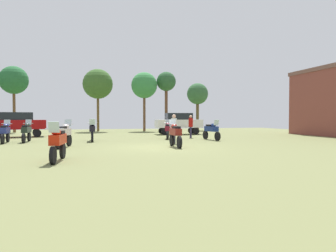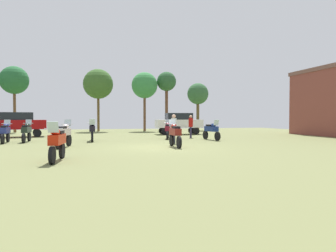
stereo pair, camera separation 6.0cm
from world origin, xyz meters
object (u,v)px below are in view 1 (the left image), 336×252
(car_3, at_px, (179,122))
(person_1, at_px, (191,125))
(person_2, at_px, (174,127))
(tree_4, at_px, (144,86))
(motorcycle_9, at_px, (26,131))
(tree_1, at_px, (166,83))
(car_1, at_px, (17,123))
(motorcycle_7, at_px, (175,134))
(motorcycle_5, at_px, (92,130))
(tree_6, at_px, (14,81))
(motorcycle_4, at_px, (211,130))
(motorcycle_6, at_px, (58,142))
(motorcycle_8, at_px, (168,129))
(tree_5, at_px, (98,84))
(motorcycle_1, at_px, (64,134))
(motorcycle_2, at_px, (5,132))
(tree_3, at_px, (198,94))

(car_3, bearing_deg, person_1, 177.17)
(person_2, bearing_deg, tree_4, -153.37)
(motorcycle_9, height_order, person_2, person_2)
(car_3, xyz_separation_m, tree_1, (0.71, 7.63, 4.55))
(car_1, xyz_separation_m, tree_4, (11.83, 8.14, 4.14))
(motorcycle_7, bearing_deg, person_1, 64.79)
(motorcycle_5, bearing_deg, tree_6, -61.38)
(motorcycle_4, height_order, motorcycle_6, motorcycle_6)
(motorcycle_8, height_order, car_1, car_1)
(motorcycle_7, xyz_separation_m, motorcycle_8, (1.13, 6.06, -0.02))
(motorcycle_5, distance_m, tree_6, 16.76)
(motorcycle_8, height_order, tree_4, tree_4)
(motorcycle_4, bearing_deg, motorcycle_9, -14.32)
(motorcycle_6, relative_size, person_2, 1.18)
(motorcycle_8, relative_size, tree_5, 0.30)
(motorcycle_1, height_order, motorcycle_9, motorcycle_1)
(person_1, bearing_deg, tree_5, -139.48)
(person_1, relative_size, tree_1, 0.25)
(person_2, bearing_deg, person_1, -178.99)
(car_3, height_order, tree_1, tree_1)
(motorcycle_8, distance_m, tree_6, 19.30)
(tree_1, distance_m, tree_5, 7.96)
(motorcycle_7, height_order, tree_5, tree_5)
(motorcycle_7, distance_m, car_3, 12.16)
(motorcycle_2, xyz_separation_m, tree_1, (13.80, 14.30, 5.01))
(motorcycle_1, bearing_deg, person_2, 21.37)
(person_2, bearing_deg, tree_5, -136.47)
(motorcycle_5, distance_m, tree_5, 15.32)
(motorcycle_6, height_order, tree_4, tree_4)
(person_2, relative_size, tree_4, 0.26)
(motorcycle_1, relative_size, motorcycle_6, 1.04)
(car_1, height_order, tree_3, tree_3)
(motorcycle_6, height_order, car_1, car_1)
(motorcycle_5, bearing_deg, car_3, -141.75)
(tree_4, relative_size, tree_6, 0.98)
(car_3, distance_m, tree_6, 18.06)
(car_3, bearing_deg, motorcycle_7, 165.34)
(motorcycle_7, bearing_deg, tree_5, 100.34)
(motorcycle_1, relative_size, motorcycle_2, 1.05)
(motorcycle_9, bearing_deg, tree_1, 48.24)
(motorcycle_4, distance_m, motorcycle_7, 5.74)
(motorcycle_1, distance_m, motorcycle_4, 10.06)
(motorcycle_7, distance_m, tree_4, 19.79)
(motorcycle_2, distance_m, person_1, 12.75)
(car_1, height_order, person_1, car_1)
(motorcycle_4, height_order, car_1, car_1)
(tree_3, bearing_deg, motorcycle_1, -127.26)
(motorcycle_4, distance_m, tree_4, 15.78)
(motorcycle_7, relative_size, car_1, 0.46)
(motorcycle_2, distance_m, tree_5, 16.59)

